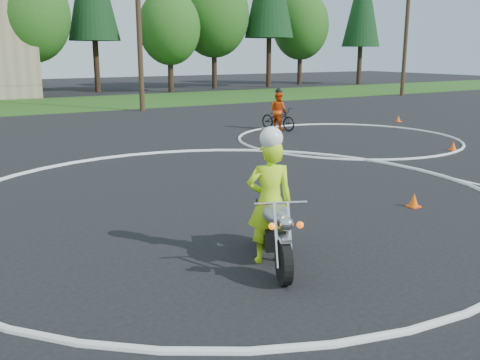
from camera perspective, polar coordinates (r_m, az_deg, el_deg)
ground at (r=9.19m, az=7.67°, el=-6.62°), size 120.00×120.00×0.00m
grass_strip at (r=34.28m, az=-21.90°, el=7.33°), size 120.00×10.00×0.02m
course_markings at (r=13.78m, az=3.48°, el=0.35°), size 19.05×19.05×0.12m
primary_motorcycle at (r=8.04m, az=3.64°, el=-5.34°), size 1.10×2.03×1.13m
rider_primary_grp at (r=8.02m, az=3.20°, el=-1.93°), size 0.81×0.69×2.10m
rider_second_grp at (r=22.15m, az=4.10°, el=6.91°), size 1.01×1.86×1.70m
traffic_cones at (r=15.02m, az=17.34°, el=1.36°), size 21.33×14.19×0.30m
treeline at (r=46.12m, az=-5.12°, el=17.81°), size 38.20×8.10×14.52m
utility_poles at (r=29.67m, az=-10.79°, el=17.28°), size 41.60×1.12×10.00m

